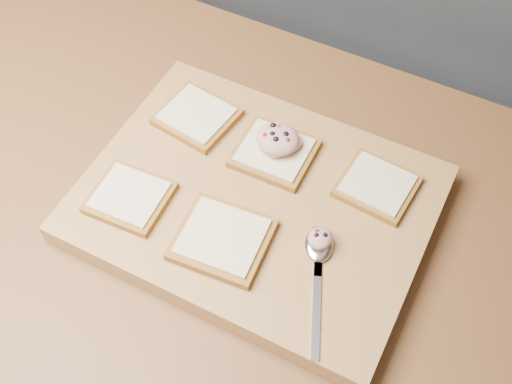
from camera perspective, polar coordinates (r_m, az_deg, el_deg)
ground at (r=1.84m, az=-4.24°, el=-15.55°), size 4.00×4.00×0.00m
island_counter at (r=1.42m, az=-5.36°, el=-9.49°), size 2.00×0.80×0.90m
cutting_board at (r=0.98m, az=-0.00°, el=-1.06°), size 0.51×0.39×0.04m
bread_far_left at (r=1.06m, az=-5.28°, el=6.72°), size 0.13×0.12×0.02m
bread_far_center at (r=1.00m, az=1.64°, el=3.53°), size 0.12×0.11×0.02m
bread_far_right at (r=0.98m, az=10.70°, el=0.56°), size 0.12×0.11×0.02m
bread_near_left at (r=0.97m, az=-11.16°, el=-0.45°), size 0.12×0.11×0.02m
bread_near_center at (r=0.92m, az=-3.00°, el=-4.17°), size 0.14×0.13×0.02m
tuna_salad_dollop at (r=0.99m, az=1.93°, el=4.74°), size 0.07×0.06×0.03m
spoon at (r=0.91m, az=5.58°, el=-5.44°), size 0.10×0.20×0.01m
spoon_salad at (r=0.90m, az=5.69°, el=-4.09°), size 0.03×0.04×0.02m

